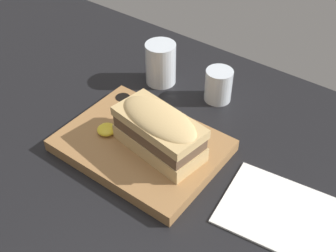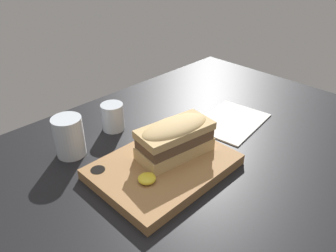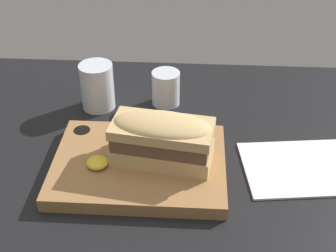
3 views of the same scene
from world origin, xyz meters
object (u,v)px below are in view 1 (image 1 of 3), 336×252
wine_glass (218,86)px  napkin (284,214)px  serving_board (142,145)px  sandwich (159,130)px  water_glass (161,66)px

wine_glass → napkin: size_ratio=0.33×
serving_board → sandwich: sandwich is taller
wine_glass → napkin: bearing=-38.4°
sandwich → napkin: sandwich is taller
napkin → wine_glass: bearing=141.6°
serving_board → wine_glass: (3.36, 23.36, 2.22)cm
sandwich → water_glass: bearing=126.9°
serving_board → napkin: (29.91, 2.31, -1.08)cm
sandwich → napkin: (25.67, 1.93, -7.10)cm
serving_board → napkin: size_ratio=1.34×
sandwich → water_glass: sandwich is taller
sandwich → wine_glass: 23.30cm
napkin → serving_board: bearing=-175.6°
serving_board → water_glass: bearing=118.2°
serving_board → wine_glass: wine_glass is taller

